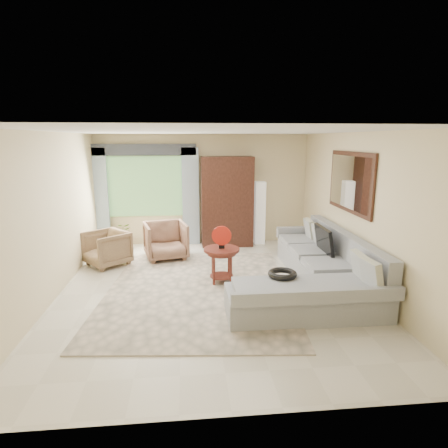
{
  "coord_description": "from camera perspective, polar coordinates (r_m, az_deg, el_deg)",
  "views": [
    {
      "loc": [
        -0.36,
        -5.93,
        2.48
      ],
      "look_at": [
        0.25,
        0.35,
        1.05
      ],
      "focal_mm": 30.0,
      "sensor_mm": 36.0,
      "label": 1
    }
  ],
  "objects": [
    {
      "name": "curtain_right",
      "position": [
        8.91,
        -5.12,
        4.14
      ],
      "size": [
        0.4,
        0.08,
        2.3
      ],
      "primitive_type": "cube",
      "color": "#9EB7CC",
      "rests_on": "ground"
    },
    {
      "name": "tv_screen",
      "position": [
        6.94,
        14.99,
        -2.37
      ],
      "size": [
        0.14,
        0.74,
        0.48
      ],
      "primitive_type": "cube",
      "rotation": [
        0.0,
        -0.17,
        0.0
      ],
      "color": "black",
      "rests_on": "sectional_sofa"
    },
    {
      "name": "red_disc",
      "position": [
        6.45,
        -0.37,
        -1.78
      ],
      "size": [
        0.34,
        0.08,
        0.34
      ],
      "primitive_type": "cylinder",
      "rotation": [
        1.57,
        0.0,
        -0.17
      ],
      "color": "red",
      "rests_on": "coffee_table"
    },
    {
      "name": "window",
      "position": [
        9.02,
        -11.88,
        5.63
      ],
      "size": [
        1.8,
        0.04,
        1.4
      ],
      "primitive_type": "cube",
      "color": "#669E59",
      "rests_on": "wall_back"
    },
    {
      "name": "area_rug",
      "position": [
        6.43,
        -3.92,
        -9.84
      ],
      "size": [
        3.34,
        4.25,
        0.02
      ],
      "primitive_type": "cube",
      "rotation": [
        0.0,
        0.0,
        -0.09
      ],
      "color": "beige",
      "rests_on": "ground"
    },
    {
      "name": "potted_plant",
      "position": [
        9.09,
        -15.67,
        -1.66
      ],
      "size": [
        0.65,
        0.61,
        0.58
      ],
      "primitive_type": "imported",
      "rotation": [
        0.0,
        0.0,
        0.38
      ],
      "color": "#999999",
      "rests_on": "ground"
    },
    {
      "name": "valance",
      "position": [
        8.88,
        -12.18,
        11.02
      ],
      "size": [
        2.4,
        0.12,
        0.26
      ],
      "primitive_type": "cube",
      "color": "#1E232D",
      "rests_on": "wall_back"
    },
    {
      "name": "sectional_sofa",
      "position": [
        6.52,
        14.12,
        -7.32
      ],
      "size": [
        2.3,
        3.46,
        0.9
      ],
      "color": "#9FA2A7",
      "rests_on": "ground"
    },
    {
      "name": "armchair_right",
      "position": [
        8.0,
        -8.86,
        -2.51
      ],
      "size": [
        1.01,
        1.03,
        0.78
      ],
      "primitive_type": "imported",
      "rotation": [
        0.0,
        0.0,
        0.24
      ],
      "color": "#90684E",
      "rests_on": "ground"
    },
    {
      "name": "ground",
      "position": [
        6.43,
        -1.94,
        -9.9
      ],
      "size": [
        6.0,
        6.0,
        0.0
      ],
      "primitive_type": "plane",
      "color": "silver",
      "rests_on": "ground"
    },
    {
      "name": "garden_hose",
      "position": [
        5.62,
        8.89,
        -7.52
      ],
      "size": [
        0.43,
        0.43,
        0.09
      ],
      "primitive_type": "torus",
      "color": "black",
      "rests_on": "sectional_sofa"
    },
    {
      "name": "armoire",
      "position": [
        8.81,
        0.45,
        3.44
      ],
      "size": [
        1.2,
        0.55,
        2.1
      ],
      "primitive_type": "cube",
      "color": "black",
      "rests_on": "ground"
    },
    {
      "name": "floor_lamp",
      "position": [
        9.04,
        5.45,
        1.69
      ],
      "size": [
        0.24,
        0.24,
        1.5
      ],
      "primitive_type": "cube",
      "color": "silver",
      "rests_on": "ground"
    },
    {
      "name": "curtain_left",
      "position": [
        9.14,
        -18.44,
        3.75
      ],
      "size": [
        0.4,
        0.08,
        2.3
      ],
      "primitive_type": "cube",
      "color": "#9EB7CC",
      "rests_on": "ground"
    },
    {
      "name": "armchair_left",
      "position": [
        7.85,
        -17.45,
        -3.57
      ],
      "size": [
        1.07,
        1.06,
        0.7
      ],
      "primitive_type": "imported",
      "rotation": [
        0.0,
        0.0,
        -0.87
      ],
      "color": "#9C8055",
      "rests_on": "ground"
    },
    {
      "name": "wall_mirror",
      "position": [
        6.92,
        18.66,
        6.06
      ],
      "size": [
        0.05,
        1.7,
        1.05
      ],
      "color": "black",
      "rests_on": "wall_right"
    },
    {
      "name": "coffee_table",
      "position": [
        6.61,
        -0.36,
        -6.22
      ],
      "size": [
        0.63,
        0.63,
        0.63
      ],
      "rotation": [
        0.0,
        0.0,
        -0.34
      ],
      "color": "#4D1A14",
      "rests_on": "ground"
    }
  ]
}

